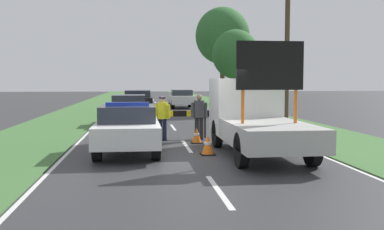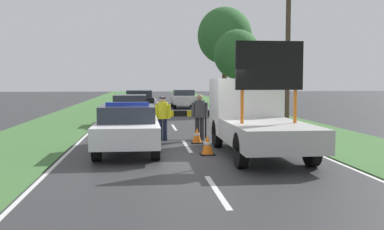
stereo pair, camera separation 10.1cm
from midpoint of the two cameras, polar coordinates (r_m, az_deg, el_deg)
name	(u,v)px [view 2 (the right image)]	position (r m, az deg, el deg)	size (l,w,h in m)	color
ground_plane	(194,157)	(12.93, 0.51, -5.41)	(160.00, 160.00, 0.00)	#333335
lane_markings	(167,117)	(27.38, -3.09, -0.23)	(7.58, 64.53, 0.01)	silver
grass_verge_left	(83,111)	(33.00, -13.55, 0.46)	(3.71, 120.00, 0.03)	#427038
grass_verge_right	(240,110)	(33.51, 6.17, 0.61)	(3.71, 120.00, 0.03)	#427038
police_car	(128,127)	(13.87, -7.95, -1.56)	(1.86, 4.72, 1.55)	white
work_truck	(254,116)	(13.88, 8.04, -0.14)	(2.10, 5.68, 3.26)	white
road_barrier	(173,115)	(17.17, -2.20, -0.05)	(3.11, 0.08, 1.05)	black
police_officer	(163,114)	(16.48, -3.56, 0.07)	(0.58, 0.37, 1.62)	#191E38
pedestrian_civilian	(200,113)	(16.60, 1.14, 0.21)	(0.61, 0.39, 1.69)	#232326
traffic_cone_near_police	(128,131)	(17.67, -7.93, -1.99)	(0.37, 0.37, 0.51)	black
traffic_cone_centre_front	(197,135)	(15.84, 0.82, -2.62)	(0.39, 0.39, 0.55)	black
traffic_cone_near_truck	(207,145)	(13.36, 2.19, -3.81)	(0.43, 0.43, 0.60)	black
traffic_cone_behind_barrier	(242,127)	(18.65, 6.51, -1.53)	(0.42, 0.42, 0.58)	black
queued_car_suv_grey	(130,109)	(22.66, -7.73, 0.77)	(1.81, 4.01, 1.49)	slate
queued_car_sedan_black	(139,102)	(29.41, -6.61, 1.71)	(1.82, 4.69, 1.59)	black
queued_car_van_white	(183,98)	(36.34, -1.02, 2.13)	(1.85, 4.00, 1.46)	silver
roadside_tree_near_left	(237,55)	(29.96, 5.86, 7.63)	(3.09, 3.09, 5.57)	#42301E
roadside_tree_near_right	(225,36)	(42.11, 4.24, 9.97)	(5.00, 5.00, 8.96)	#42301E
utility_pole	(288,33)	(18.79, 12.26, 10.16)	(1.20, 0.20, 8.02)	#473828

